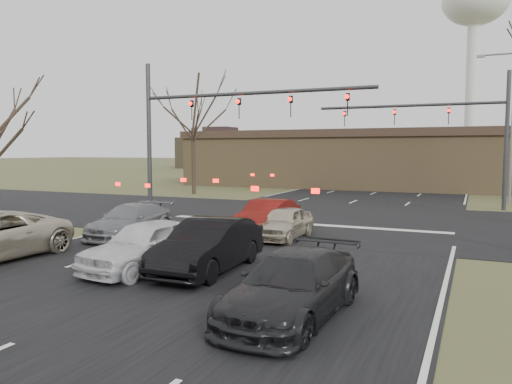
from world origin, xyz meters
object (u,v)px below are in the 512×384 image
streetlight_right_far (510,117)px  car_black_hatch (209,246)px  car_white_sedan (147,245)px  car_silver_ahead (284,223)px  mast_arm_near (202,118)px  mast_arm_far (454,124)px  car_charcoal_sedan (293,285)px  water_tower (475,12)px  building (411,159)px  car_grey_ahead (130,221)px  car_red_ahead (267,216)px

streetlight_right_far → car_black_hatch: size_ratio=2.18×
car_white_sedan → car_silver_ahead: bearing=82.0°
mast_arm_near → mast_arm_far: (11.41, 10.00, -0.06)m
streetlight_right_far → car_white_sedan: streetlight_right_far is taller
car_white_sedan → car_charcoal_sedan: (5.26, -2.18, -0.06)m
water_tower → car_charcoal_sedan: water_tower is taller
mast_arm_near → car_silver_ahead: bearing=-33.4°
building → mast_arm_near: 26.14m
streetlight_right_far → car_grey_ahead: size_ratio=2.22×
water_tower → car_white_sedan: water_tower is taller
water_tower → car_silver_ahead: (-5.36, -110.88, -34.84)m
building → mast_arm_near: size_ratio=3.50×
mast_arm_far → car_grey_ahead: (-11.32, -16.00, -4.36)m
mast_arm_near → car_white_sedan: 11.88m
building → car_red_ahead: building is taller
building → car_silver_ahead: building is taller
car_black_hatch → car_charcoal_sedan: 4.46m
water_tower → mast_arm_far: (0.18, -97.00, -30.45)m
car_white_sedan → car_black_hatch: bearing=25.7°
streetlight_right_far → car_charcoal_sedan: streetlight_right_far is taller
mast_arm_near → car_grey_ahead: 7.45m
car_red_ahead → car_grey_ahead: bearing=-144.9°
mast_arm_far → car_grey_ahead: mast_arm_far is taller
car_red_ahead → car_silver_ahead: 1.52m
car_charcoal_sedan → car_white_sedan: bearing=160.6°
mast_arm_near → car_black_hatch: bearing=-59.3°
car_silver_ahead → water_tower: bearing=87.9°
water_tower → streetlight_right_far: bearing=-88.0°
mast_arm_far → car_red_ahead: 15.14m
car_white_sedan → mast_arm_far: bearing=77.9°
mast_arm_far → car_red_ahead: bearing=-117.4°
water_tower → car_silver_ahead: bearing=-92.8°
car_grey_ahead → streetlight_right_far: bearing=49.6°
car_black_hatch → mast_arm_far: bearing=72.1°
car_charcoal_sedan → mast_arm_near: bearing=129.8°
car_charcoal_sedan → car_grey_ahead: size_ratio=1.03×
car_charcoal_sedan → building: bearing=96.2°
water_tower → streetlight_right_far: (3.32, -93.00, -29.88)m
building → car_white_sedan: building is taller
car_black_hatch → car_grey_ahead: 6.82m
car_grey_ahead → car_red_ahead: bearing=29.3°
car_charcoal_sedan → car_grey_ahead: bearing=148.0°
water_tower → car_black_hatch: 121.91m
car_black_hatch → car_silver_ahead: size_ratio=1.23×
car_grey_ahead → water_tower: bearing=79.8°
mast_arm_far → car_white_sedan: mast_arm_far is taller
mast_arm_far → mast_arm_near: bearing=-138.8°
streetlight_right_far → mast_arm_far: bearing=-128.1°
car_white_sedan → car_red_ahead: size_ratio=1.02×
building → car_silver_ahead: bearing=-92.7°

